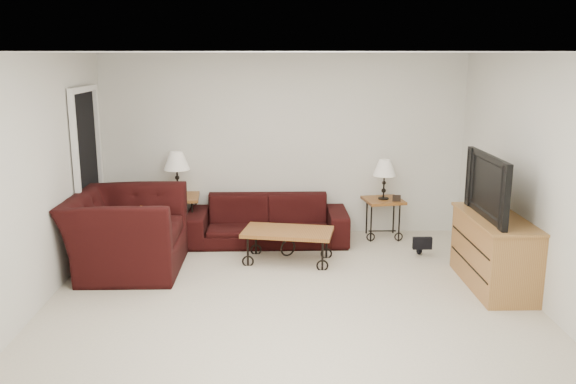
# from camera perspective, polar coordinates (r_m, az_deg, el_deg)

# --- Properties ---
(ground) EXTENTS (5.00, 5.00, 0.00)m
(ground) POSITION_cam_1_polar(r_m,az_deg,el_deg) (6.27, 0.19, -10.40)
(ground) COLOR #BAB19F
(ground) RESTS_ON ground
(wall_back) EXTENTS (5.00, 0.02, 2.50)m
(wall_back) POSITION_cam_1_polar(r_m,az_deg,el_deg) (8.34, -0.35, 4.45)
(wall_back) COLOR silver
(wall_back) RESTS_ON ground
(wall_front) EXTENTS (5.00, 0.02, 2.50)m
(wall_front) POSITION_cam_1_polar(r_m,az_deg,el_deg) (3.48, 1.52, -7.83)
(wall_front) COLOR silver
(wall_front) RESTS_ON ground
(wall_left) EXTENTS (0.02, 5.00, 2.50)m
(wall_left) POSITION_cam_1_polar(r_m,az_deg,el_deg) (6.32, -23.09, 0.64)
(wall_left) COLOR silver
(wall_left) RESTS_ON ground
(wall_right) EXTENTS (0.02, 5.00, 2.50)m
(wall_right) POSITION_cam_1_polar(r_m,az_deg,el_deg) (6.47, 22.93, 0.91)
(wall_right) COLOR silver
(wall_right) RESTS_ON ground
(ceiling) EXTENTS (5.00, 5.00, 0.00)m
(ceiling) POSITION_cam_1_polar(r_m,az_deg,el_deg) (5.75, 0.20, 13.11)
(ceiling) COLOR white
(ceiling) RESTS_ON wall_back
(doorway) EXTENTS (0.08, 0.94, 2.04)m
(doorway) POSITION_cam_1_polar(r_m,az_deg,el_deg) (7.88, -18.47, 1.58)
(doorway) COLOR black
(doorway) RESTS_ON ground
(sofa) EXTENTS (2.13, 0.83, 0.62)m
(sofa) POSITION_cam_1_polar(r_m,az_deg,el_deg) (8.07, -1.94, -2.68)
(sofa) COLOR black
(sofa) RESTS_ON ground
(side_table_left) EXTENTS (0.60, 0.60, 0.61)m
(side_table_left) POSITION_cam_1_polar(r_m,az_deg,el_deg) (8.34, -10.31, -2.41)
(side_table_left) COLOR #986126
(side_table_left) RESTS_ON ground
(side_table_right) EXTENTS (0.58, 0.58, 0.55)m
(side_table_right) POSITION_cam_1_polar(r_m,az_deg,el_deg) (8.39, 8.97, -2.48)
(side_table_right) COLOR #986126
(side_table_right) RESTS_ON ground
(lamp_left) EXTENTS (0.37, 0.37, 0.61)m
(lamp_left) POSITION_cam_1_polar(r_m,az_deg,el_deg) (8.20, -10.48, 1.69)
(lamp_left) COLOR black
(lamp_left) RESTS_ON side_table_left
(lamp_right) EXTENTS (0.36, 0.36, 0.55)m
(lamp_right) POSITION_cam_1_polar(r_m,az_deg,el_deg) (8.27, 9.10, 1.18)
(lamp_right) COLOR black
(lamp_right) RESTS_ON side_table_right
(photo_frame_left) EXTENTS (0.12, 0.05, 0.10)m
(photo_frame_left) POSITION_cam_1_polar(r_m,az_deg,el_deg) (8.14, -11.61, -0.28)
(photo_frame_left) COLOR black
(photo_frame_left) RESTS_ON side_table_left
(photo_frame_right) EXTENTS (0.11, 0.02, 0.09)m
(photo_frame_right) POSITION_cam_1_polar(r_m,az_deg,el_deg) (8.20, 10.26, -0.59)
(photo_frame_right) COLOR black
(photo_frame_right) RESTS_ON side_table_right
(coffee_table) EXTENTS (1.16, 0.78, 0.40)m
(coffee_table) POSITION_cam_1_polar(r_m,az_deg,el_deg) (7.35, -0.01, -5.15)
(coffee_table) COLOR #986126
(coffee_table) RESTS_ON ground
(armchair) EXTENTS (1.24, 1.42, 0.92)m
(armchair) POSITION_cam_1_polar(r_m,az_deg,el_deg) (7.27, -15.04, -3.68)
(armchair) COLOR black
(armchair) RESTS_ON ground
(throw_pillow) EXTENTS (0.11, 0.41, 0.41)m
(throw_pillow) POSITION_cam_1_polar(r_m,az_deg,el_deg) (7.18, -13.99, -3.33)
(throw_pillow) COLOR #C26618
(throw_pillow) RESTS_ON armchair
(tv_stand) EXTENTS (0.55, 1.31, 0.79)m
(tv_stand) POSITION_cam_1_polar(r_m,az_deg,el_deg) (6.91, 18.98, -5.39)
(tv_stand) COLOR #A0753B
(tv_stand) RESTS_ON ground
(television) EXTENTS (0.15, 1.17, 0.68)m
(television) POSITION_cam_1_polar(r_m,az_deg,el_deg) (6.72, 19.27, 0.53)
(television) COLOR black
(television) RESTS_ON tv_stand
(backpack) EXTENTS (0.44, 0.40, 0.47)m
(backpack) POSITION_cam_1_polar(r_m,az_deg,el_deg) (7.77, 12.42, -4.18)
(backpack) COLOR black
(backpack) RESTS_ON ground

